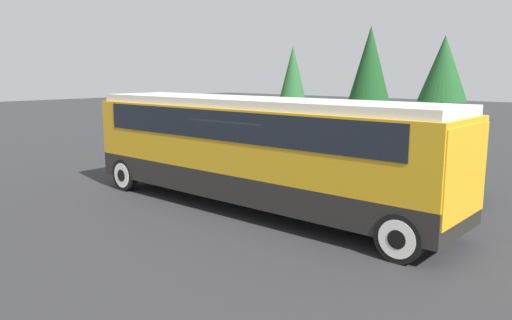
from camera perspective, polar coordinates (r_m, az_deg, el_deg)
ground_plane at (r=13.79m, az=0.00°, el=-5.58°), size 120.00×120.00×0.00m
tour_bus at (r=13.36m, az=0.31°, el=1.89°), size 11.08×2.50×3.02m
parked_car_near at (r=22.98m, az=0.59°, el=2.49°), size 4.26×1.94×1.45m
parked_car_mid at (r=16.28m, az=16.39°, el=-1.08°), size 4.37×1.79×1.39m
tree_left at (r=36.06m, az=4.22°, el=9.65°), size 2.03×2.03×5.60m
tree_center at (r=40.23m, az=20.66°, el=9.75°), size 3.58×3.58×6.46m
tree_right at (r=32.57m, az=12.88°, el=10.44°), size 2.70×2.70×6.59m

